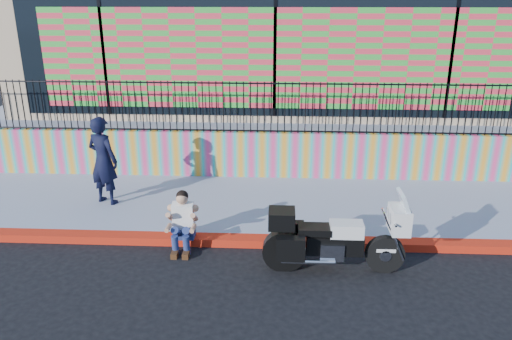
{
  "coord_description": "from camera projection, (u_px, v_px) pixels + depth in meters",
  "views": [
    {
      "loc": [
        0.17,
        -8.16,
        4.37
      ],
      "look_at": [
        -0.31,
        1.2,
        1.03
      ],
      "focal_mm": 35.0,
      "sensor_mm": 36.0,
      "label": 1
    }
  ],
  "objects": [
    {
      "name": "ground",
      "position": [
        269.0,
        245.0,
        9.15
      ],
      "size": [
        90.0,
        90.0,
        0.0
      ],
      "primitive_type": "plane",
      "color": "black",
      "rests_on": "ground"
    },
    {
      "name": "red_curb",
      "position": [
        269.0,
        241.0,
        9.13
      ],
      "size": [
        16.0,
        0.3,
        0.15
      ],
      "primitive_type": "cube",
      "color": "#B6280D",
      "rests_on": "ground"
    },
    {
      "name": "sidewalk",
      "position": [
        271.0,
        205.0,
        10.68
      ],
      "size": [
        16.0,
        3.0,
        0.15
      ],
      "primitive_type": "cube",
      "color": "#939BB0",
      "rests_on": "ground"
    },
    {
      "name": "mural_wall",
      "position": [
        273.0,
        155.0,
        11.97
      ],
      "size": [
        16.0,
        0.2,
        1.1
      ],
      "primitive_type": "cube",
      "color": "#E43C79",
      "rests_on": "sidewalk"
    },
    {
      "name": "metal_fence",
      "position": [
        274.0,
        108.0,
        11.59
      ],
      "size": [
        15.8,
        0.04,
        1.2
      ],
      "primitive_type": null,
      "color": "black",
      "rests_on": "mural_wall"
    },
    {
      "name": "elevated_platform",
      "position": [
        276.0,
        110.0,
        16.8
      ],
      "size": [
        16.0,
        10.0,
        1.25
      ],
      "primitive_type": "cube",
      "color": "#939BB0",
      "rests_on": "ground"
    },
    {
      "name": "storefront_building",
      "position": [
        277.0,
        30.0,
        15.71
      ],
      "size": [
        14.0,
        8.06,
        4.0
      ],
      "color": "tan",
      "rests_on": "elevated_platform"
    },
    {
      "name": "police_motorcycle",
      "position": [
        332.0,
        238.0,
        8.13
      ],
      "size": [
        2.3,
        0.76,
        1.43
      ],
      "color": "black",
      "rests_on": "ground"
    },
    {
      "name": "police_officer",
      "position": [
        103.0,
        161.0,
        10.34
      ],
      "size": [
        0.8,
        0.67,
        1.87
      ],
      "primitive_type": "imported",
      "rotation": [
        0.0,
        0.0,
        2.76
      ],
      "color": "black",
      "rests_on": "sidewalk"
    },
    {
      "name": "seated_man",
      "position": [
        182.0,
        227.0,
        8.85
      ],
      "size": [
        0.54,
        0.71,
        1.06
      ],
      "color": "navy",
      "rests_on": "ground"
    }
  ]
}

